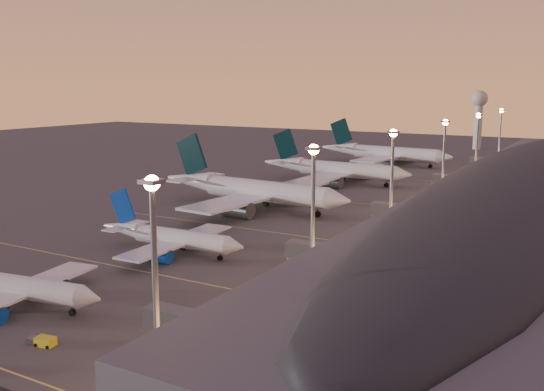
{
  "coord_description": "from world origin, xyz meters",
  "views": [
    {
      "loc": [
        79.99,
        -89.83,
        35.58
      ],
      "look_at": [
        2.0,
        45.0,
        7.0
      ],
      "focal_mm": 40.0,
      "sensor_mm": 36.0,
      "label": 1
    }
  ],
  "objects_px": {
    "baggage_tug_c": "(300,265)",
    "airliner_narrow_south": "(10,286)",
    "airliner_wide_near": "(251,190)",
    "baggage_tug_a": "(42,341)",
    "radar_tower": "(479,110)",
    "baggage_tug_b": "(212,340)",
    "airliner_wide_mid": "(334,169)",
    "airliner_narrow_north": "(170,237)",
    "airliner_wide_far": "(384,153)"
  },
  "relations": [
    {
      "from": "baggage_tug_c",
      "to": "airliner_narrow_south",
      "type": "bearing_deg",
      "value": -99.44
    },
    {
      "from": "airliner_wide_near",
      "to": "baggage_tug_a",
      "type": "distance_m",
      "value": 98.41
    },
    {
      "from": "airliner_wide_near",
      "to": "radar_tower",
      "type": "relative_size",
      "value": 2.01
    },
    {
      "from": "baggage_tug_b",
      "to": "airliner_wide_mid",
      "type": "bearing_deg",
      "value": 117.27
    },
    {
      "from": "airliner_narrow_north",
      "to": "baggage_tug_a",
      "type": "bearing_deg",
      "value": -73.82
    },
    {
      "from": "airliner_wide_near",
      "to": "baggage_tug_b",
      "type": "height_order",
      "value": "airliner_wide_near"
    },
    {
      "from": "airliner_wide_far",
      "to": "baggage_tug_b",
      "type": "xyz_separation_m",
      "value": [
        45.58,
        -196.47,
        -4.77
      ]
    },
    {
      "from": "airliner_wide_mid",
      "to": "baggage_tug_b",
      "type": "xyz_separation_m",
      "value": [
        44.01,
        -138.29,
        -4.46
      ]
    },
    {
      "from": "baggage_tug_b",
      "to": "radar_tower",
      "type": "bearing_deg",
      "value": 104.23
    },
    {
      "from": "baggage_tug_a",
      "to": "baggage_tug_b",
      "type": "height_order",
      "value": "baggage_tug_a"
    },
    {
      "from": "airliner_narrow_north",
      "to": "baggage_tug_c",
      "type": "distance_m",
      "value": 29.6
    },
    {
      "from": "baggage_tug_a",
      "to": "baggage_tug_b",
      "type": "relative_size",
      "value": 1.24
    },
    {
      "from": "airliner_wide_mid",
      "to": "baggage_tug_c",
      "type": "distance_m",
      "value": 107.55
    },
    {
      "from": "airliner_narrow_north",
      "to": "baggage_tug_c",
      "type": "xyz_separation_m",
      "value": [
        29.14,
        4.37,
        -2.88
      ]
    },
    {
      "from": "radar_tower",
      "to": "baggage_tug_a",
      "type": "distance_m",
      "value": 298.3
    },
    {
      "from": "airliner_wide_mid",
      "to": "airliner_wide_far",
      "type": "relative_size",
      "value": 0.94
    },
    {
      "from": "airliner_wide_near",
      "to": "baggage_tug_a",
      "type": "relative_size",
      "value": 15.02
    },
    {
      "from": "baggage_tug_a",
      "to": "airliner_narrow_north",
      "type": "bearing_deg",
      "value": 99.01
    },
    {
      "from": "radar_tower",
      "to": "airliner_wide_near",
      "type": "bearing_deg",
      "value": -96.31
    },
    {
      "from": "radar_tower",
      "to": "baggage_tug_c",
      "type": "bearing_deg",
      "value": -86.04
    },
    {
      "from": "airliner_wide_far",
      "to": "baggage_tug_c",
      "type": "bearing_deg",
      "value": -70.75
    },
    {
      "from": "airliner_narrow_south",
      "to": "airliner_wide_far",
      "type": "relative_size",
      "value": 0.56
    },
    {
      "from": "airliner_wide_mid",
      "to": "baggage_tug_a",
      "type": "height_order",
      "value": "airliner_wide_mid"
    },
    {
      "from": "airliner_narrow_north",
      "to": "radar_tower",
      "type": "distance_m",
      "value": 252.85
    },
    {
      "from": "radar_tower",
      "to": "airliner_narrow_north",
      "type": "bearing_deg",
      "value": -92.72
    },
    {
      "from": "radar_tower",
      "to": "airliner_wide_mid",
      "type": "bearing_deg",
      "value": -98.12
    },
    {
      "from": "airliner_narrow_south",
      "to": "baggage_tug_a",
      "type": "height_order",
      "value": "airliner_narrow_south"
    },
    {
      "from": "airliner_narrow_north",
      "to": "baggage_tug_a",
      "type": "relative_size",
      "value": 8.47
    },
    {
      "from": "airliner_wide_far",
      "to": "baggage_tug_a",
      "type": "bearing_deg",
      "value": -77.84
    },
    {
      "from": "baggage_tug_a",
      "to": "baggage_tug_b",
      "type": "bearing_deg",
      "value": 22.13
    },
    {
      "from": "airliner_narrow_south",
      "to": "airliner_wide_near",
      "type": "xyz_separation_m",
      "value": [
        -8.18,
        87.07,
        2.08
      ]
    },
    {
      "from": "radar_tower",
      "to": "airliner_narrow_south",
      "type": "bearing_deg",
      "value": -92.81
    },
    {
      "from": "airliner_wide_near",
      "to": "baggage_tug_c",
      "type": "xyz_separation_m",
      "value": [
        39.53,
        -44.98,
        -4.85
      ]
    },
    {
      "from": "airliner_wide_near",
      "to": "airliner_wide_mid",
      "type": "xyz_separation_m",
      "value": [
        1.4,
        55.49,
        -0.46
      ]
    },
    {
      "from": "airliner_wide_mid",
      "to": "baggage_tug_c",
      "type": "xyz_separation_m",
      "value": [
        38.13,
        -100.47,
        -4.39
      ]
    },
    {
      "from": "airliner_wide_near",
      "to": "airliner_wide_mid",
      "type": "relative_size",
      "value": 1.09
    },
    {
      "from": "airliner_wide_near",
      "to": "baggage_tug_c",
      "type": "height_order",
      "value": "airliner_wide_near"
    },
    {
      "from": "airliner_narrow_south",
      "to": "baggage_tug_c",
      "type": "height_order",
      "value": "airliner_narrow_south"
    },
    {
      "from": "airliner_wide_mid",
      "to": "airliner_wide_far",
      "type": "xyz_separation_m",
      "value": [
        -1.57,
        58.19,
        0.31
      ]
    },
    {
      "from": "baggage_tug_a",
      "to": "baggage_tug_b",
      "type": "distance_m",
      "value": 23.5
    },
    {
      "from": "baggage_tug_c",
      "to": "airliner_wide_mid",
      "type": "bearing_deg",
      "value": 138.02
    },
    {
      "from": "airliner_narrow_north",
      "to": "baggage_tug_c",
      "type": "height_order",
      "value": "airliner_narrow_north"
    },
    {
      "from": "baggage_tug_a",
      "to": "baggage_tug_c",
      "type": "height_order",
      "value": "baggage_tug_a"
    },
    {
      "from": "radar_tower",
      "to": "baggage_tug_c",
      "type": "xyz_separation_m",
      "value": [
        17.15,
        -247.52,
        -21.35
      ]
    },
    {
      "from": "baggage_tug_b",
      "to": "airliner_wide_far",
      "type": "bearing_deg",
      "value": 112.68
    },
    {
      "from": "airliner_narrow_south",
      "to": "airliner_narrow_north",
      "type": "relative_size",
      "value": 0.97
    },
    {
      "from": "airliner_wide_near",
      "to": "baggage_tug_a",
      "type": "bearing_deg",
      "value": -70.62
    },
    {
      "from": "airliner_narrow_north",
      "to": "radar_tower",
      "type": "height_order",
      "value": "radar_tower"
    },
    {
      "from": "airliner_wide_far",
      "to": "baggage_tug_b",
      "type": "distance_m",
      "value": 201.75
    },
    {
      "from": "airliner_wide_mid",
      "to": "radar_tower",
      "type": "height_order",
      "value": "radar_tower"
    }
  ]
}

